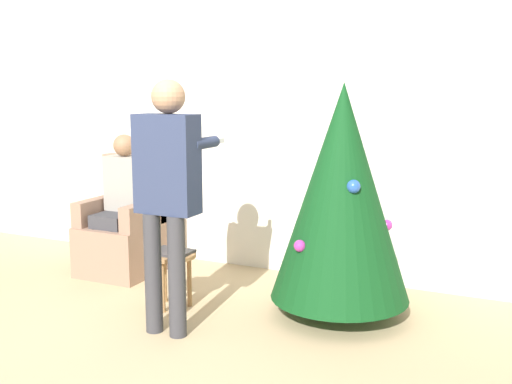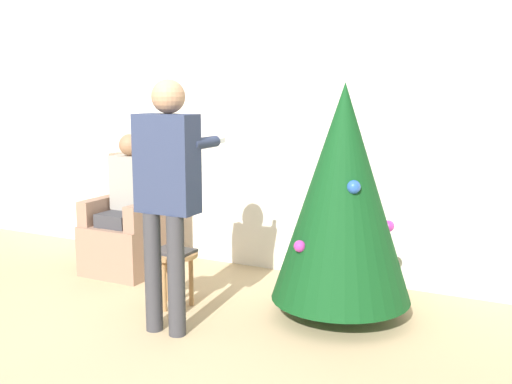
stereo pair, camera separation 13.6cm
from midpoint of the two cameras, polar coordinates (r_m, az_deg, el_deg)
ground_plane at (r=4.07m, az=-13.94°, el=-14.94°), size 14.00×14.00×0.00m
wall_back at (r=5.58m, az=0.64°, el=6.38°), size 8.00×0.06×2.70m
christmas_tree at (r=4.40m, az=9.14°, el=-0.11°), size 1.03×1.03×1.73m
armchair at (r=5.68m, az=-11.28°, el=-3.69°), size 0.65×0.64×1.08m
person_seated at (r=5.59m, az=-11.59°, el=-0.47°), size 0.36×0.46×1.28m
person_standing at (r=4.10m, az=-7.53°, el=0.90°), size 0.45×0.57×1.75m
side_stool at (r=4.72m, az=-7.03°, el=-6.59°), size 0.38×0.38×0.43m
laptop at (r=4.69m, az=-7.05°, el=-5.62°), size 0.30×0.24×0.02m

